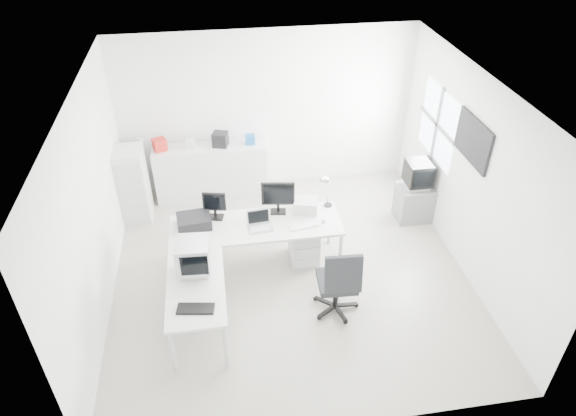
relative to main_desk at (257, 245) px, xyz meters
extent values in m
cube|color=beige|center=(0.45, -0.22, -0.38)|extent=(5.00, 5.00, 0.01)
cube|color=white|center=(0.45, -0.22, 2.42)|extent=(5.00, 5.00, 0.01)
cube|color=silver|center=(0.45, 2.28, 1.02)|extent=(5.00, 0.02, 2.80)
cube|color=silver|center=(-2.05, -0.22, 1.02)|extent=(0.02, 5.00, 2.80)
cube|color=silver|center=(2.95, -0.22, 1.02)|extent=(0.02, 5.00, 2.80)
cube|color=silver|center=(0.70, 0.05, -0.08)|extent=(0.40, 0.50, 0.60)
cube|color=black|center=(-0.85, 0.10, 0.46)|extent=(0.50, 0.40, 0.16)
cube|color=silver|center=(0.65, -0.15, 0.38)|extent=(0.42, 0.19, 0.02)
sphere|color=silver|center=(0.95, -0.10, 0.41)|extent=(0.06, 0.06, 0.06)
cube|color=#B4B4B4|center=(0.75, 0.22, 0.47)|extent=(0.39, 0.36, 0.19)
cube|color=black|center=(-0.85, -1.50, 0.39)|extent=(0.45, 0.23, 0.03)
cube|color=slate|center=(2.67, 0.79, -0.07)|extent=(0.56, 0.46, 0.61)
cube|color=silver|center=(-0.58, 2.02, 0.10)|extent=(1.91, 0.48, 0.95)
cube|color=red|center=(-1.38, 2.02, 0.68)|extent=(0.26, 0.25, 0.20)
cube|color=silver|center=(-0.88, 2.02, 0.65)|extent=(0.17, 0.15, 0.15)
cube|color=black|center=(-0.38, 2.02, 0.70)|extent=(0.29, 0.28, 0.24)
cube|color=#1658A0|center=(0.12, 2.02, 0.66)|extent=(0.17, 0.15, 0.16)
cylinder|color=silver|center=(-1.68, 2.06, 0.69)|extent=(0.07, 0.07, 0.22)
cube|color=silver|center=(-1.83, 1.52, 0.26)|extent=(0.44, 0.53, 1.26)
camera|label=1|loc=(-0.44, -5.73, 4.71)|focal=32.00mm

